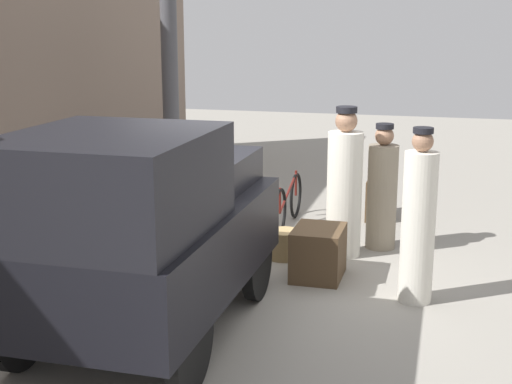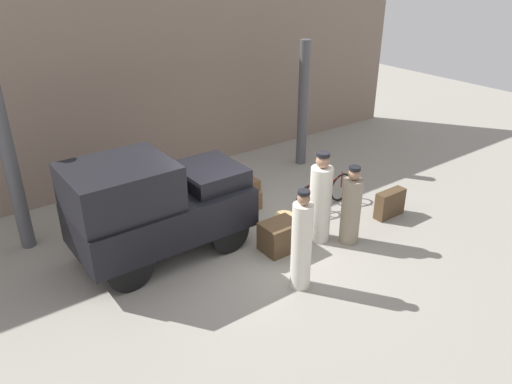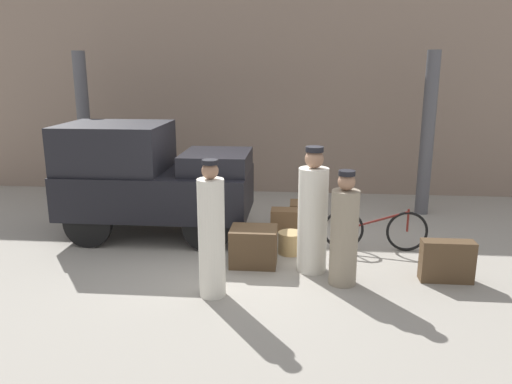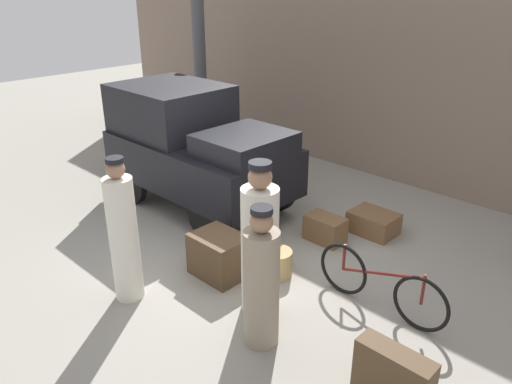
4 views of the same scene
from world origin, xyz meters
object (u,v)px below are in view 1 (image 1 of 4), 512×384
Objects in this scene: porter_with_bicycle at (418,223)px; truck at (143,225)px; trunk_wicker_pale at (150,227)px; suitcase_small_leather at (376,198)px; bicycle at (288,203)px; trunk_large_brown at (191,238)px; suitcase_black_upright at (318,253)px; wicker_basket at (284,244)px; porter_standing_middle at (382,192)px; porter_carrying_trunk at (344,189)px.

truck is at bearing 122.99° from porter_with_bicycle.
trunk_wicker_pale is 3.37m from suitcase_small_leather.
bicycle is 3.04m from porter_with_bicycle.
suitcase_black_upright is at bearing -104.87° from trunk_large_brown.
suitcase_black_upright is 0.97× the size of suitcase_small_leather.
trunk_large_brown is at bearing 72.36° from porter_with_bicycle.
truck is 1.90× the size of bicycle.
bicycle is at bearing -32.14° from trunk_large_brown.
suitcase_small_leather reaches higher than wicker_basket.
wicker_basket is at bearing 158.07° from suitcase_small_leather.
trunk_wicker_pale is at bearing 124.37° from suitcase_small_leather.
truck is at bearing 173.19° from bicycle.
truck is at bearing 150.79° from porter_standing_middle.
bicycle is 2.48× the size of trunk_wicker_pale.
porter_standing_middle is 3.07m from trunk_wicker_pale.
suitcase_black_upright is 2.76m from suitcase_small_leather.
trunk_large_brown is (2.40, 0.45, -0.86)m from truck.
truck is 4.73× the size of trunk_wicker_pale.
wicker_basket is 2.00m from porter_with_bicycle.
porter_with_bicycle is (-2.34, -1.87, 0.49)m from bicycle.
porter_carrying_trunk reaches higher than bicycle.
trunk_large_brown is at bearing 137.97° from suitcase_small_leather.
suitcase_small_leather is at bearing -21.93° from wicker_basket.
suitcase_black_upright is (-1.29, 0.57, -0.44)m from porter_standing_middle.
bicycle reaches higher than suitcase_small_leather.
porter_carrying_trunk is (-1.04, -0.93, 0.50)m from bicycle.
porter_standing_middle is at bearing -69.72° from trunk_large_brown.
porter_with_bicycle reaches higher than trunk_wicker_pale.
wicker_basket is at bearing -85.35° from trunk_large_brown.
suitcase_black_upright is at bearing 170.12° from porter_carrying_trunk.
bicycle is at bearing -6.81° from truck.
trunk_large_brown is at bearing 75.13° from suitcase_black_upright.
bicycle is 1.06× the size of porter_standing_middle.
porter_carrying_trunk is 1.04m from suitcase_black_upright.
trunk_wicker_pale is 0.95× the size of suitcase_small_leather.
suitcase_small_leather is at bearing 12.94° from porter_with_bicycle.
trunk_wicker_pale is (2.78, 1.17, -0.89)m from truck.
porter_standing_middle reaches higher than wicker_basket.
wicker_basket is 1.00m from porter_carrying_trunk.
bicycle is 2.92× the size of trunk_large_brown.
truck is 3.72m from porter_standing_middle.
truck is 2.79m from porter_with_bicycle.
porter_carrying_trunk is 1.61m from porter_with_bicycle.
porter_standing_middle is 1.80m from porter_with_bicycle.
trunk_large_brown is 3.08m from suitcase_small_leather.
truck is 5.56× the size of trunk_large_brown.
porter_carrying_trunk reaches higher than suitcase_small_leather.
porter_carrying_trunk is at bearing -64.25° from wicker_basket.
truck is at bearing 153.73° from porter_carrying_trunk.
truck is 2.44m from suitcase_black_upright.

